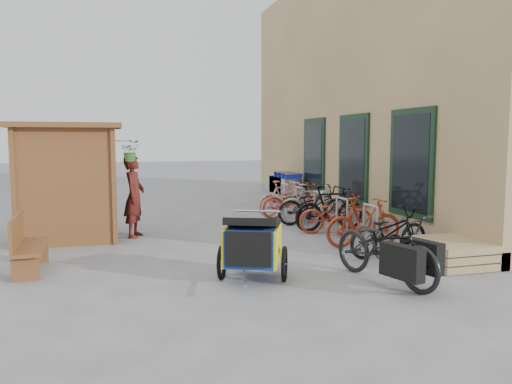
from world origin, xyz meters
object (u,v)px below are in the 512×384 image
object	(u,v)px
pallet_stack	(450,253)
cargo_bike	(387,248)
child_trailer	(253,242)
bike_4	(313,205)
bike_7	(284,198)
kiosk	(63,165)
bike_1	(364,222)
person_kiosk	(134,196)
shopping_carts	(283,185)
bike_6	(294,201)
bike_0	(389,232)
bench	(25,243)
bike_3	(330,208)
bike_5	(313,204)
bike_2	(336,214)

from	to	relation	value
pallet_stack	cargo_bike	world-z (taller)	cargo_bike
child_trailer	cargo_bike	bearing A→B (deg)	2.21
bike_4	bike_7	xyz separation A→B (m)	(-0.25, 1.44, 0.01)
kiosk	bike_1	xyz separation A→B (m)	(5.61, -2.17, -1.07)
child_trailer	person_kiosk	xyz separation A→B (m)	(-1.52, 3.85, 0.32)
shopping_carts	bike_1	size ratio (longest dim) A/B	1.22
bike_6	shopping_carts	bearing A→B (deg)	-16.07
kiosk	bike_4	xyz separation A→B (m)	(5.67, 0.49, -1.07)
bike_7	kiosk	bearing A→B (deg)	94.70
bike_4	bike_7	size ratio (longest dim) A/B	1.13
shopping_carts	child_trailer	xyz separation A→B (m)	(-3.37, -8.21, -0.06)
kiosk	bike_0	world-z (taller)	kiosk
shopping_carts	bike_1	distance (m)	6.64
kiosk	bike_4	size ratio (longest dim) A/B	1.36
cargo_bike	bike_1	distance (m)	2.49
pallet_stack	bench	bearing A→B (deg)	167.32
kiosk	bike_3	distance (m)	5.79
person_kiosk	bike_1	size ratio (longest dim) A/B	1.08
child_trailer	person_kiosk	bearing A→B (deg)	135.52
pallet_stack	bike_5	world-z (taller)	bike_5
shopping_carts	bench	bearing A→B (deg)	-134.42
bike_3	bike_4	distance (m)	0.92
person_kiosk	bike_5	distance (m)	4.38
bike_1	bike_7	xyz separation A→B (m)	(-0.19, 4.09, 0.00)
pallet_stack	person_kiosk	bearing A→B (deg)	141.05
bike_5	shopping_carts	bearing A→B (deg)	7.87
bike_0	bike_5	world-z (taller)	bike_5
pallet_stack	child_trailer	xyz separation A→B (m)	(-3.37, 0.10, 0.35)
bike_4	kiosk	bearing A→B (deg)	94.95
bike_3	kiosk	bearing A→B (deg)	81.74
cargo_bike	bike_5	bearing A→B (deg)	64.20
bike_2	bike_4	xyz separation A→B (m)	(-0.01, 1.25, 0.05)
bike_5	bike_1	bearing A→B (deg)	-165.95
bike_5	bike_4	bearing A→B (deg)	177.57
bike_3	bike_5	bearing A→B (deg)	-5.56
bike_5	bench	bearing A→B (deg)	132.40
cargo_bike	bike_1	size ratio (longest dim) A/B	1.30
shopping_carts	bike_2	size ratio (longest dim) A/B	1.20
bike_0	bench	bearing A→B (deg)	75.33
pallet_stack	bench	world-z (taller)	bench
bike_0	child_trailer	bearing A→B (deg)	96.74
kiosk	child_trailer	bearing A→B (deg)	-52.31
bike_1	bike_3	xyz separation A→B (m)	(0.08, 1.73, 0.04)
kiosk	bike_5	bearing A→B (deg)	6.31
child_trailer	bike_3	xyz separation A→B (m)	(2.77, 3.33, -0.04)
shopping_carts	bike_3	distance (m)	4.91
bike_6	bike_7	world-z (taller)	bike_7
bench	bike_5	distance (m)	6.81
bike_2	cargo_bike	bearing A→B (deg)	177.37
child_trailer	bike_2	bearing A→B (deg)	71.23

